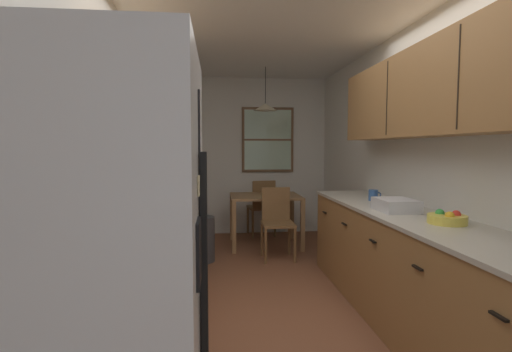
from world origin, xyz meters
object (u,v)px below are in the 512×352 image
Objects in this scene: stove_range at (129,315)px; dining_chair_near at (277,219)px; storage_canister at (144,208)px; fruit_bowl at (447,218)px; mug_by_coffeemaker at (373,195)px; dining_table at (265,203)px; refrigerator at (101,289)px; dish_rack at (396,205)px; trash_bin at (201,239)px; microwave_over_range at (102,110)px; dining_chair_far at (262,205)px.

stove_range reaches higher than dining_chair_near.
storage_canister is at bearing -121.36° from dining_chair_near.
fruit_bowl is at bearing 7.27° from stove_range.
mug_by_coffeemaker reaches higher than dining_chair_near.
storage_canister is at bearing -113.88° from dining_table.
refrigerator reaches higher than stove_range.
refrigerator is 4.10m from dining_table.
dining_table is at bearing 107.12° from dish_rack.
trash_bin is (0.23, 3.26, -0.61)m from refrigerator.
microwave_over_range is at bearing 179.97° from stove_range.
fruit_bowl reaches higher than dining_chair_near.
mug_by_coffeemaker is at bearing -34.23° from trash_bin.
stove_range reaches higher than mug_by_coffeemaker.
refrigerator is at bearing -84.83° from stove_range.
stove_range is 2.15m from dish_rack.
fruit_bowl is at bearing -88.09° from mug_by_coffeemaker.
refrigerator is at bearing -132.95° from mug_by_coffeemaker.
dining_table is at bearing 97.22° from dining_chair_near.
refrigerator reaches higher than dining_chair_near.
stove_range reaches higher than dining_chair_far.
fruit_bowl reaches higher than dining_chair_far.
trash_bin is at bearing 145.77° from mug_by_coffeemaker.
dish_rack is at bearing -69.80° from dining_chair_near.
refrigerator reaches higher than storage_canister.
fruit_bowl is (0.04, -1.13, -0.02)m from mug_by_coffeemaker.
dining_chair_far is at bearing 54.25° from trash_bin.
trash_bin is (-0.97, -0.06, -0.22)m from dining_chair_near.
dining_chair_near is (0.08, -0.61, -0.13)m from dining_table.
dining_chair_near is at bearing 64.31° from stove_range.
dining_chair_far is 1.61× the size of trash_bin.
dish_rack is (1.94, 0.78, 0.48)m from stove_range.
dining_table is 1.77× the size of trash_bin.
mug_by_coffeemaker is at bearing -65.79° from dining_table.
microwave_over_range is 1.80× the size of dish_rack.
stove_range reaches higher than storage_canister.
dining_chair_near is at bearing 121.36° from mug_by_coffeemaker.
storage_canister is at bearing -172.99° from dish_rack.
dish_rack is at bearing -47.26° from trash_bin.
mug_by_coffeemaker reaches higher than trash_bin.
fruit_bowl is 0.74× the size of dish_rack.
microwave_over_range is at bearing -99.04° from trash_bin.
microwave_over_range reaches higher than storage_canister.
dining_table is 2.04m from mug_by_coffeemaker.
trash_bin is 2.18m from mug_by_coffeemaker.
microwave_over_range is 0.62× the size of dining_table.
refrigerator is at bearing -75.80° from microwave_over_range.
microwave_over_range is 3.62m from dining_table.
dish_rack is (1.88, 1.48, 0.07)m from refrigerator.
refrigerator is 1.03m from microwave_over_range.
storage_canister reaches higher than fruit_bowl.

